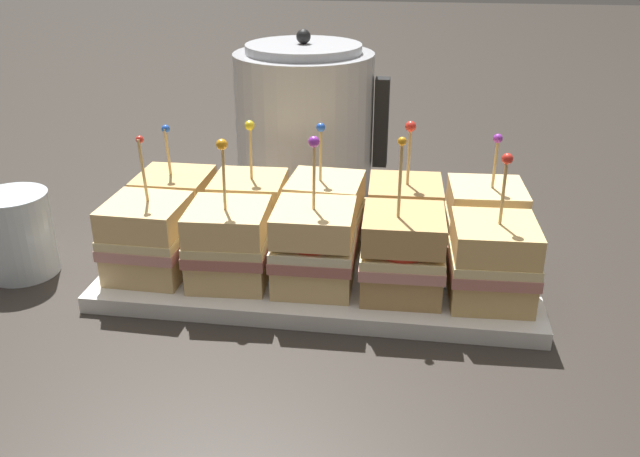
% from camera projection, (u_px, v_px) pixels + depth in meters
% --- Properties ---
extents(ground_plane, '(6.00, 6.00, 0.00)m').
position_uv_depth(ground_plane, '(320.00, 280.00, 0.78)').
color(ground_plane, '#2D2823').
extents(serving_platter, '(0.48, 0.22, 0.02)m').
position_uv_depth(serving_platter, '(320.00, 273.00, 0.77)').
color(serving_platter, white).
rests_on(serving_platter, ground_plane).
extents(sandwich_front_far_left, '(0.09, 0.09, 0.16)m').
position_uv_depth(sandwich_front_far_left, '(148.00, 238.00, 0.74)').
color(sandwich_front_far_left, '#DBB77A').
rests_on(sandwich_front_far_left, serving_platter).
extents(sandwich_front_left, '(0.09, 0.09, 0.16)m').
position_uv_depth(sandwich_front_left, '(229.00, 244.00, 0.72)').
color(sandwich_front_left, '#DBB77A').
rests_on(sandwich_front_left, serving_platter).
extents(sandwich_front_center, '(0.09, 0.09, 0.17)m').
position_uv_depth(sandwich_front_center, '(312.00, 247.00, 0.71)').
color(sandwich_front_center, '#DBB77A').
rests_on(sandwich_front_center, serving_platter).
extents(sandwich_front_right, '(0.09, 0.09, 0.17)m').
position_uv_depth(sandwich_front_right, '(402.00, 254.00, 0.70)').
color(sandwich_front_right, tan).
rests_on(sandwich_front_right, serving_platter).
extents(sandwich_front_far_right, '(0.09, 0.09, 0.16)m').
position_uv_depth(sandwich_front_far_right, '(492.00, 261.00, 0.69)').
color(sandwich_front_far_right, tan).
rests_on(sandwich_front_far_right, serving_platter).
extents(sandwich_back_far_left, '(0.09, 0.09, 0.15)m').
position_uv_depth(sandwich_back_far_left, '(176.00, 207.00, 0.82)').
color(sandwich_back_far_left, tan).
rests_on(sandwich_back_far_left, serving_platter).
extents(sandwich_back_left, '(0.09, 0.09, 0.15)m').
position_uv_depth(sandwich_back_left, '(250.00, 211.00, 0.80)').
color(sandwich_back_left, tan).
rests_on(sandwich_back_left, serving_platter).
extents(sandwich_back_center, '(0.09, 0.09, 0.16)m').
position_uv_depth(sandwich_back_center, '(327.00, 215.00, 0.79)').
color(sandwich_back_center, '#DBB77A').
rests_on(sandwich_back_center, serving_platter).
extents(sandwich_back_right, '(0.09, 0.09, 0.16)m').
position_uv_depth(sandwich_back_right, '(404.00, 219.00, 0.78)').
color(sandwich_back_right, tan).
rests_on(sandwich_back_right, serving_platter).
extents(sandwich_back_far_right, '(0.09, 0.09, 0.15)m').
position_uv_depth(sandwich_back_far_right, '(484.00, 223.00, 0.77)').
color(sandwich_back_far_right, '#DBB77A').
rests_on(sandwich_back_far_right, serving_platter).
extents(kettle_steel, '(0.22, 0.20, 0.24)m').
position_uv_depth(kettle_steel, '(305.00, 124.00, 0.98)').
color(kettle_steel, '#B7BABF').
rests_on(kettle_steel, ground_plane).
extents(drinking_glass, '(0.08, 0.08, 0.10)m').
position_uv_depth(drinking_glass, '(18.00, 234.00, 0.77)').
color(drinking_glass, silver).
rests_on(drinking_glass, ground_plane).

